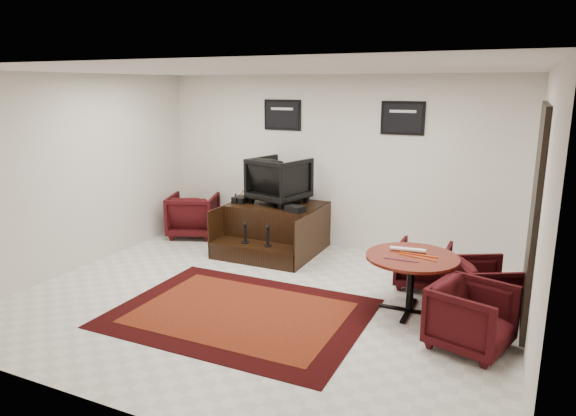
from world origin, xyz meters
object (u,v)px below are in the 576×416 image
object	(u,v)px
meeting_table	(412,263)
shine_chair	(279,178)
table_chair_corner	(472,314)
table_chair_window	(485,285)
table_chair_back	(423,263)
armchair_side	(193,213)
shine_podium	(276,229)

from	to	relation	value
meeting_table	shine_chair	bearing A→B (deg)	147.02
table_chair_corner	meeting_table	bearing A→B (deg)	67.21
table_chair_window	table_chair_corner	bearing A→B (deg)	148.24
table_chair_back	meeting_table	bearing A→B (deg)	90.22
table_chair_window	armchair_side	bearing A→B (deg)	47.99
shine_podium	meeting_table	size ratio (longest dim) A/B	1.41
shine_podium	table_chair_window	distance (m)	3.49
table_chair_back	table_chair_corner	world-z (taller)	table_chair_corner
armchair_side	table_chair_back	distance (m)	4.22
armchair_side	table_chair_window	world-z (taller)	armchair_side
meeting_table	table_chair_corner	distance (m)	0.99
shine_podium	table_chair_corner	xyz separation A→B (m)	(3.24, -2.08, 0.03)
meeting_table	armchair_side	bearing A→B (deg)	159.38
shine_podium	table_chair_back	xyz separation A→B (m)	(2.49, -0.60, -0.01)
shine_chair	meeting_table	bearing A→B (deg)	161.46
table_chair_back	table_chair_window	xyz separation A→B (m)	(0.81, -0.53, 0.02)
table_chair_window	table_chair_back	bearing A→B (deg)	28.92
table_chair_back	table_chair_window	bearing A→B (deg)	146.63
shine_podium	shine_chair	size ratio (longest dim) A/B	1.82
table_chair_window	table_chair_corner	distance (m)	0.96
shine_chair	table_chair_back	xyz separation A→B (m)	(2.49, -0.75, -0.84)
meeting_table	table_chair_window	world-z (taller)	table_chair_window
shine_chair	table_chair_corner	size ratio (longest dim) A/B	1.11
shine_podium	armchair_side	world-z (taller)	armchair_side
armchair_side	meeting_table	size ratio (longest dim) A/B	0.78
armchair_side	table_chair_corner	world-z (taller)	armchair_side
shine_podium	table_chair_back	world-z (taller)	shine_podium
shine_podium	armchair_side	xyz separation A→B (m)	(-1.68, 0.10, 0.07)
meeting_table	table_chair_corner	size ratio (longest dim) A/B	1.43
shine_chair	table_chair_window	world-z (taller)	shine_chair
shine_podium	meeting_table	xyz separation A→B (m)	(2.50, -1.47, 0.26)
meeting_table	table_chair_back	bearing A→B (deg)	90.69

